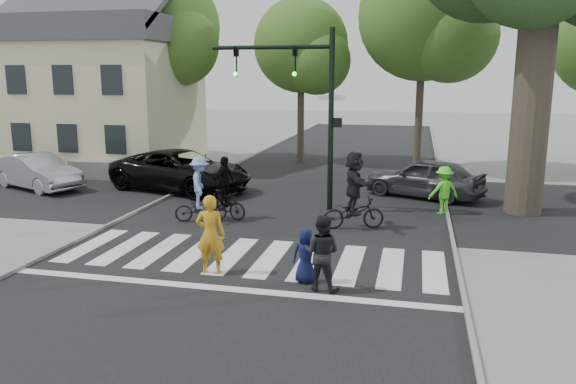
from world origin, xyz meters
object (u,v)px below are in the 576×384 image
pedestrian_adult (322,253)px  car_silver (37,172)px  car_suv (181,171)px  pedestrian_woman (211,234)px  pedestrian_child (306,256)px  cyclist_left (200,194)px  traffic_signal (306,94)px  car_grey (424,178)px  cyclist_right (354,195)px  cyclist_mid (225,193)px

pedestrian_adult → car_silver: (-12.97, 8.15, -0.12)m
car_suv → pedestrian_woman: bearing=-136.0°
pedestrian_child → cyclist_left: cyclist_left is taller
pedestrian_adult → car_silver: bearing=-22.5°
pedestrian_child → car_silver: 14.78m
pedestrian_adult → car_suv: 11.66m
traffic_signal → car_grey: bearing=37.8°
pedestrian_child → car_silver: (-12.55, 7.80, 0.09)m
traffic_signal → car_silver: size_ratio=1.39×
pedestrian_child → cyclist_right: bearing=-95.5°
traffic_signal → pedestrian_woman: bearing=-98.0°
pedestrian_child → cyclist_mid: cyclist_mid is taller
traffic_signal → pedestrian_adult: (1.75, -6.98, -3.07)m
car_grey → pedestrian_woman: bearing=-4.2°
pedestrian_woman → car_silver: pedestrian_woman is taller
traffic_signal → car_grey: 5.91m
traffic_signal → car_grey: traffic_signal is taller
pedestrian_woman → cyclist_left: 4.78m
traffic_signal → car_suv: size_ratio=1.04×
cyclist_left → car_silver: cyclist_left is taller
pedestrian_child → car_suv: car_suv is taller
pedestrian_child → car_grey: 10.03m
traffic_signal → pedestrian_woman: size_ratio=3.22×
pedestrian_adult → car_suv: size_ratio=0.29×
pedestrian_adult → cyclist_left: cyclist_left is taller
pedestrian_child → cyclist_left: (-4.24, 4.47, 0.26)m
traffic_signal → car_grey: (3.95, 3.06, -3.16)m
pedestrian_child → car_silver: size_ratio=0.29×
pedestrian_adult → cyclist_mid: 6.66m
cyclist_right → car_suv: 8.39m
pedestrian_woman → pedestrian_adult: 2.71m
traffic_signal → cyclist_left: traffic_signal is taller
car_suv → car_grey: 9.43m
cyclist_mid → car_grey: 7.82m
cyclist_left → car_suv: (-2.54, 4.36, -0.08)m
traffic_signal → car_silver: (-11.22, 1.18, -3.19)m
cyclist_right → cyclist_mid: bearing=176.7°
cyclist_mid → cyclist_left: bearing=-142.7°
cyclist_mid → pedestrian_woman: bearing=-74.3°
pedestrian_woman → pedestrian_child: pedestrian_woman is taller
pedestrian_child → cyclist_mid: (-3.61, 4.95, 0.21)m
traffic_signal → cyclist_left: size_ratio=2.94×
traffic_signal → car_silver: 11.72m
cyclist_left → cyclist_mid: (0.63, 0.48, -0.06)m
cyclist_left → car_grey: size_ratio=0.47×
car_suv → cyclist_mid: bearing=-124.1°
cyclist_left → cyclist_right: 4.77m
car_silver → pedestrian_adult: bearing=-99.6°
pedestrian_adult → car_suv: pedestrian_adult is taller
pedestrian_woman → car_grey: size_ratio=0.43×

